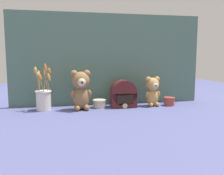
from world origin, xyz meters
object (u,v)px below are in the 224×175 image
Objects in this scene: flower_vase at (43,97)px; vintage_radio at (123,95)px; teddy_bear_medium at (153,91)px; teddy_bear_large at (81,89)px; decorative_tin_short at (99,104)px; decorative_tin_tall at (169,101)px.

flower_vase reaches higher than vintage_radio.
teddy_bear_large is at bearing -177.11° from teddy_bear_medium.
teddy_bear_medium reaches higher than vintage_radio.
flower_vase is (-0.26, 0.04, -0.05)m from teddy_bear_large.
teddy_bear_medium is at bearing -2.00° from vintage_radio.
teddy_bear_large is 0.55m from teddy_bear_medium.
flower_vase is at bearing 172.17° from teddy_bear_large.
decorative_tin_short is (0.40, 0.01, -0.06)m from flower_vase.
flower_vase is 3.37× the size of decorative_tin_short.
teddy_bear_large is at bearing -178.48° from decorative_tin_tall.
decorative_tin_tall is at bearing -1.08° from flower_vase.
teddy_bear_large is 1.25× the size of teddy_bear_medium.
teddy_bear_large is 2.89× the size of decorative_tin_short.
decorative_tin_tall is (0.37, -0.02, -0.06)m from vintage_radio.
teddy_bear_medium is at bearing 175.96° from decorative_tin_tall.
teddy_bear_large is 0.86× the size of flower_vase.
vintage_radio is 0.37m from decorative_tin_tall.
decorative_tin_short is at bearing 1.51° from flower_vase.
teddy_bear_large is 0.33m from vintage_radio.
teddy_bear_large is 0.19m from decorative_tin_short.
teddy_bear_medium is 1.12× the size of vintage_radio.
decorative_tin_short is at bearing 177.39° from teddy_bear_medium.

